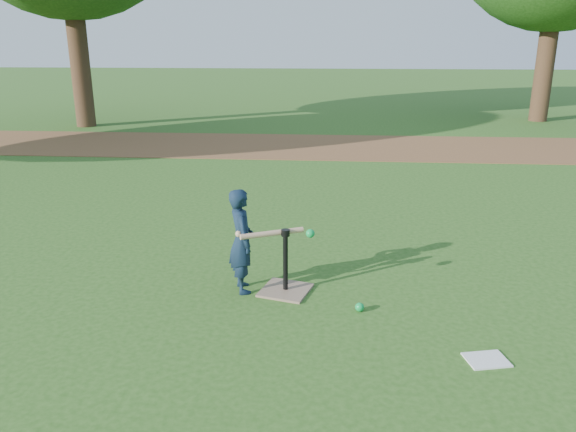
{
  "coord_description": "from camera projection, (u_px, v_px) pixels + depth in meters",
  "views": [
    {
      "loc": [
        0.62,
        -4.7,
        2.28
      ],
      "look_at": [
        0.22,
        0.4,
        0.65
      ],
      "focal_mm": 35.0,
      "sensor_mm": 36.0,
      "label": 1
    }
  ],
  "objects": [
    {
      "name": "dirt_strip",
      "position": [
        303.0,
        146.0,
        12.33
      ],
      "size": [
        24.0,
        3.0,
        0.01
      ],
      "primitive_type": "cube",
      "color": "brown",
      "rests_on": "ground"
    },
    {
      "name": "child",
      "position": [
        242.0,
        241.0,
        5.17
      ],
      "size": [
        0.34,
        0.42,
        0.99
      ],
      "primitive_type": "imported",
      "rotation": [
        0.0,
        0.0,
        1.91
      ],
      "color": "#102032",
      "rests_on": "ground"
    },
    {
      "name": "swing_action",
      "position": [
        276.0,
        233.0,
        5.08
      ],
      "size": [
        0.72,
        0.3,
        0.1
      ],
      "color": "tan",
      "rests_on": "ground"
    },
    {
      "name": "wiffle_ball_ground",
      "position": [
        360.0,
        307.0,
        4.89
      ],
      "size": [
        0.08,
        0.08,
        0.08
      ],
      "primitive_type": "sphere",
      "color": "#0D9840",
      "rests_on": "ground"
    },
    {
      "name": "ground",
      "position": [
        261.0,
        295.0,
        5.21
      ],
      "size": [
        80.0,
        80.0,
        0.0
      ],
      "primitive_type": "plane",
      "color": "#285116",
      "rests_on": "ground"
    },
    {
      "name": "batting_tee",
      "position": [
        285.0,
        280.0,
        5.26
      ],
      "size": [
        0.53,
        0.53,
        0.61
      ],
      "color": "#896D57",
      "rests_on": "ground"
    },
    {
      "name": "clipboard",
      "position": [
        486.0,
        360.0,
        4.15
      ],
      "size": [
        0.34,
        0.29,
        0.01
      ],
      "primitive_type": "cube",
      "rotation": [
        0.0,
        0.0,
        0.23
      ],
      "color": "white",
      "rests_on": "ground"
    }
  ]
}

